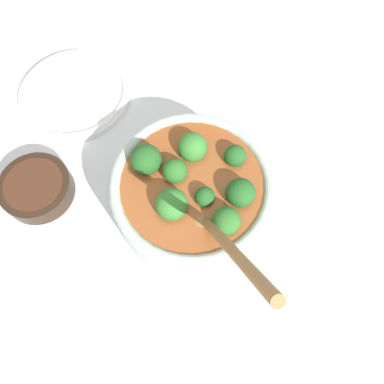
% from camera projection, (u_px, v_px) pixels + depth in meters
% --- Properties ---
extents(ground_plane, '(4.00, 4.00, 0.00)m').
position_uv_depth(ground_plane, '(192.00, 208.00, 0.58)').
color(ground_plane, silver).
extents(stew_bowl, '(0.22, 0.30, 0.28)m').
position_uv_depth(stew_bowl, '(192.00, 193.00, 0.52)').
color(stew_bowl, '#B2C6BC').
rests_on(stew_bowl, ground_plane).
extents(condiment_bowl, '(0.11, 0.11, 0.03)m').
position_uv_depth(condiment_bowl, '(36.00, 188.00, 0.57)').
color(condiment_bowl, black).
rests_on(condiment_bowl, ground_plane).
extents(empty_plate, '(0.19, 0.19, 0.02)m').
position_uv_depth(empty_plate, '(75.00, 93.00, 0.65)').
color(empty_plate, white).
rests_on(empty_plate, ground_plane).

